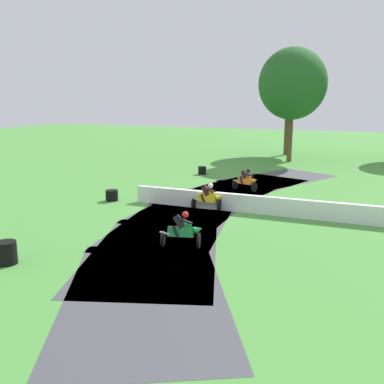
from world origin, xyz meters
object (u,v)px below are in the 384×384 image
(motorcycle_lead_orange, at_px, (246,180))
(tire_stack_mid_a, at_px, (112,195))
(motorcycle_trailing_green, at_px, (183,230))
(tire_stack_near, at_px, (202,170))
(tire_stack_mid_b, at_px, (6,253))
(motorcycle_chase_yellow, at_px, (209,197))

(motorcycle_lead_orange, relative_size, tire_stack_mid_a, 2.50)
(motorcycle_trailing_green, distance_m, tire_stack_near, 16.18)
(tire_stack_mid_b, bearing_deg, motorcycle_chase_yellow, 68.59)
(motorcycle_chase_yellow, bearing_deg, tire_stack_mid_b, -111.41)
(motorcycle_trailing_green, height_order, tire_stack_mid_b, motorcycle_trailing_green)
(tire_stack_near, height_order, tire_stack_mid_a, same)
(tire_stack_mid_b, bearing_deg, tire_stack_mid_a, 101.55)
(motorcycle_chase_yellow, xyz_separation_m, motorcycle_trailing_green, (1.08, -5.61, -0.01))
(motorcycle_lead_orange, xyz_separation_m, tire_stack_mid_a, (-6.18, -5.59, -0.35))
(motorcycle_trailing_green, relative_size, tire_stack_near, 2.80)
(motorcycle_trailing_green, bearing_deg, tire_stack_mid_a, 141.68)
(tire_stack_mid_b, bearing_deg, motorcycle_trailing_green, 39.67)
(tire_stack_mid_a, bearing_deg, motorcycle_trailing_green, -38.32)
(motorcycle_lead_orange, distance_m, motorcycle_trailing_green, 10.96)
(motorcycle_trailing_green, bearing_deg, motorcycle_lead_orange, 93.12)
(motorcycle_chase_yellow, distance_m, tire_stack_mid_b, 10.35)
(motorcycle_lead_orange, distance_m, tire_stack_mid_a, 8.34)
(tire_stack_near, height_order, tire_stack_mid_b, tire_stack_mid_b)
(motorcycle_lead_orange, height_order, tire_stack_mid_b, motorcycle_lead_orange)
(motorcycle_chase_yellow, height_order, tire_stack_mid_b, motorcycle_chase_yellow)
(motorcycle_trailing_green, distance_m, tire_stack_mid_a, 8.64)
(tire_stack_mid_a, distance_m, tire_stack_mid_b, 9.57)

